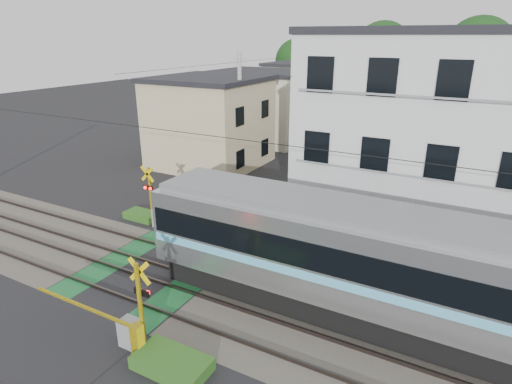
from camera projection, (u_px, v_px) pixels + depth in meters
The scene contains 11 objects.
ground at pixel (150, 272), 17.24m from camera, with size 120.00×120.00×0.00m, color black.
track_bed at pixel (150, 271), 17.22m from camera, with size 120.00×120.00×0.14m.
crossing_signal_near at pixel (132, 328), 12.82m from camera, with size 4.74×0.65×3.09m.
crossing_signal_far at pixel (159, 213), 21.16m from camera, with size 4.74×0.65×3.09m.
apartment_block at pixel (424, 135), 19.65m from camera, with size 10.20×8.36×9.30m.
houses_row at pixel (351, 105), 37.38m from camera, with size 22.07×31.35×6.80m.
tree_hill at pixel (404, 67), 55.33m from camera, with size 40.00×13.80×11.11m.
catenary at pixel (289, 216), 13.30m from camera, with size 60.00×5.04×7.00m.
utility_poles at pixel (326, 98), 35.28m from camera, with size 7.90×42.00×8.00m.
pedestrian at pixel (360, 136), 36.71m from camera, with size 0.61×0.40×1.68m, color #252A2F.
weed_patches at pixel (184, 280), 16.31m from camera, with size 10.25×8.80×0.40m.
Camera 1 is at (10.95, -11.20, 8.97)m, focal length 30.00 mm.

